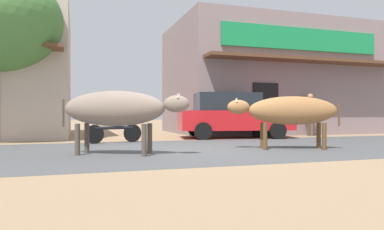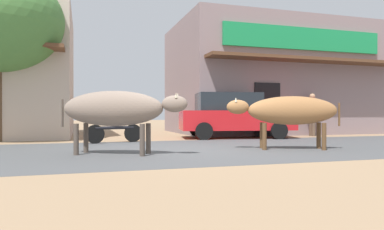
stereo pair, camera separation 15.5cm
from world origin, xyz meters
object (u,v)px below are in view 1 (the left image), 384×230
(cow_near_brown, at_px, (117,109))
(pedestrian_by_shop, at_px, (310,111))
(parked_motorcycle, at_px, (115,128))
(parked_hatchback_car, at_px, (232,115))
(cow_far_dark, at_px, (290,111))

(cow_near_brown, distance_m, pedestrian_by_shop, 9.10)
(parked_motorcycle, distance_m, pedestrian_by_shop, 7.86)
(parked_motorcycle, relative_size, cow_near_brown, 0.63)
(parked_motorcycle, bearing_deg, parked_hatchback_car, 12.47)
(parked_motorcycle, xyz_separation_m, pedestrian_by_shop, (7.77, 1.03, 0.54))
(parked_hatchback_car, bearing_deg, parked_motorcycle, -167.53)
(parked_hatchback_car, xyz_separation_m, pedestrian_by_shop, (3.43, 0.07, 0.15))
(parked_motorcycle, height_order, cow_far_dark, cow_far_dark)
(pedestrian_by_shop, bearing_deg, cow_far_dark, -131.06)
(cow_near_brown, bearing_deg, parked_motorcycle, 84.92)
(pedestrian_by_shop, bearing_deg, parked_motorcycle, -172.44)
(cow_far_dark, relative_size, pedestrian_by_shop, 1.62)
(parked_hatchback_car, bearing_deg, cow_far_dark, -94.74)
(cow_far_dark, bearing_deg, cow_near_brown, 178.43)
(parked_hatchback_car, height_order, pedestrian_by_shop, pedestrian_by_shop)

